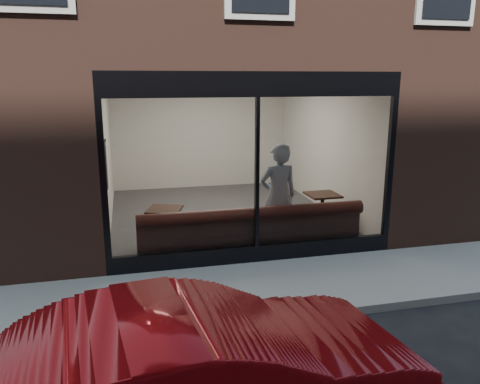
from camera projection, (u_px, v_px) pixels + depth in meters
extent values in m
plane|color=black|center=(298.00, 319.00, 6.17)|extent=(120.00, 120.00, 0.00)
cube|color=gray|center=(275.00, 287.00, 7.11)|extent=(40.00, 2.00, 0.01)
cube|color=gray|center=(300.00, 316.00, 6.11)|extent=(40.00, 0.10, 0.12)
cube|color=brown|center=(62.00, 136.00, 12.48)|extent=(2.50, 12.00, 3.20)
cube|color=brown|center=(323.00, 129.00, 14.21)|extent=(2.50, 12.00, 3.20)
cube|color=brown|center=(187.00, 123.00, 16.18)|extent=(5.00, 6.00, 3.20)
plane|color=#2D2D30|center=(222.00, 214.00, 10.88)|extent=(6.00, 6.00, 0.00)
plane|color=white|center=(221.00, 74.00, 10.14)|extent=(6.00, 6.00, 0.00)
plane|color=silver|center=(201.00, 132.00, 13.34)|extent=(5.00, 0.00, 5.00)
plane|color=silver|center=(107.00, 151.00, 9.94)|extent=(0.00, 6.00, 6.00)
plane|color=silver|center=(324.00, 143.00, 11.09)|extent=(0.00, 6.00, 6.00)
cube|color=black|center=(256.00, 253.00, 8.07)|extent=(5.00, 0.10, 0.30)
cube|color=black|center=(258.00, 84.00, 7.40)|extent=(5.00, 0.10, 0.40)
cube|color=black|center=(257.00, 174.00, 7.74)|extent=(0.06, 0.10, 2.50)
plane|color=white|center=(257.00, 174.00, 7.71)|extent=(4.80, 0.00, 4.80)
cube|color=#381414|center=(250.00, 242.00, 8.43)|extent=(4.00, 0.55, 0.45)
imported|color=#90A3BD|center=(278.00, 196.00, 8.59)|extent=(0.75, 0.52, 1.96)
cube|color=black|center=(165.00, 209.00, 8.61)|extent=(0.75, 0.75, 0.04)
cube|color=black|center=(323.00, 195.00, 9.71)|extent=(0.65, 0.65, 0.04)
cube|color=black|center=(279.00, 212.00, 10.28)|extent=(0.52, 0.52, 0.04)
cube|color=white|center=(107.00, 164.00, 8.81)|extent=(0.02, 0.61, 0.81)
imported|color=maroon|center=(198.00, 382.00, 3.82)|extent=(4.17, 1.90, 1.32)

